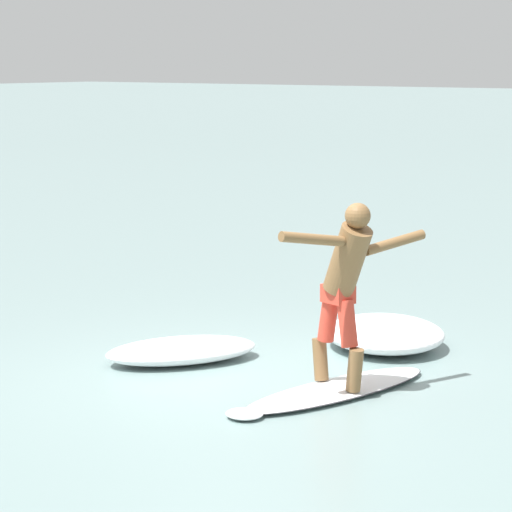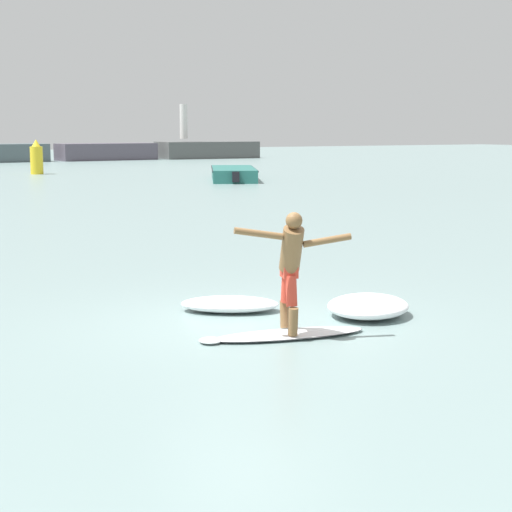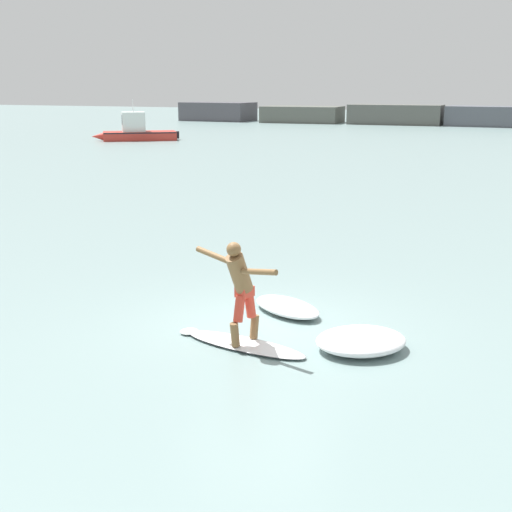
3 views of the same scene
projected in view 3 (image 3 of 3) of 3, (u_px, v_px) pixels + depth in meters
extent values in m
plane|color=gray|center=(262.00, 327.00, 12.21)|extent=(200.00, 200.00, 0.00)
cube|color=#4C4A51|center=(218.00, 111.00, 78.69)|extent=(7.82, 4.76, 2.00)
cube|color=#565952|center=(303.00, 114.00, 75.14)|extent=(8.31, 5.03, 1.68)
cube|color=#545650|center=(396.00, 115.00, 71.51)|extent=(9.22, 3.59, 1.96)
cube|color=#52545C|center=(498.00, 117.00, 67.92)|extent=(9.76, 4.37, 1.90)
ellipsoid|color=white|center=(245.00, 344.00, 11.27)|extent=(2.26, 0.99, 0.08)
ellipsoid|color=white|center=(189.00, 331.00, 11.86)|extent=(0.36, 0.38, 0.07)
ellipsoid|color=#2D2D33|center=(245.00, 344.00, 11.27)|extent=(2.27, 1.01, 0.03)
cone|color=black|center=(294.00, 362.00, 10.83)|extent=(0.06, 0.06, 0.14)
cone|color=black|center=(290.00, 357.00, 11.04)|extent=(0.06, 0.06, 0.14)
cone|color=black|center=(280.00, 363.00, 10.77)|extent=(0.06, 0.06, 0.14)
cylinder|color=brown|center=(235.00, 335.00, 11.04)|extent=(0.18, 0.21, 0.39)
cylinder|color=#D8412F|center=(239.00, 309.00, 11.03)|extent=(0.21, 0.26, 0.43)
cylinder|color=brown|center=(254.00, 327.00, 11.40)|extent=(0.18, 0.21, 0.39)
cylinder|color=#D8412F|center=(250.00, 305.00, 11.23)|extent=(0.21, 0.26, 0.43)
cube|color=#D8412F|center=(245.00, 292.00, 11.07)|extent=(0.27, 0.31, 0.16)
cylinder|color=brown|center=(239.00, 273.00, 10.90)|extent=(0.42, 0.57, 0.68)
sphere|color=brown|center=(234.00, 249.00, 10.71)|extent=(0.22, 0.22, 0.22)
cylinder|color=brown|center=(259.00, 272.00, 10.52)|extent=(0.66, 0.31, 0.20)
cylinder|color=brown|center=(213.00, 255.00, 11.06)|extent=(0.66, 0.29, 0.19)
cube|color=#BD342A|center=(140.00, 136.00, 51.87)|extent=(5.50, 4.66, 0.63)
cone|color=#BD342A|center=(98.00, 136.00, 51.28)|extent=(1.11, 1.03, 0.63)
cube|color=black|center=(140.00, 132.00, 51.81)|extent=(5.49, 4.68, 0.08)
cube|color=silver|center=(133.00, 122.00, 51.55)|extent=(2.24, 2.22, 1.40)
cube|color=#232D38|center=(122.00, 120.00, 51.35)|extent=(0.73, 1.07, 0.70)
cylinder|color=silver|center=(133.00, 106.00, 51.28)|extent=(0.06, 0.06, 0.90)
cube|color=black|center=(177.00, 135.00, 52.40)|extent=(0.43, 0.45, 0.52)
ellipsoid|color=white|center=(287.00, 307.00, 12.91)|extent=(1.72, 1.47, 0.23)
ellipsoid|color=white|center=(361.00, 341.00, 11.10)|extent=(1.89, 1.87, 0.31)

